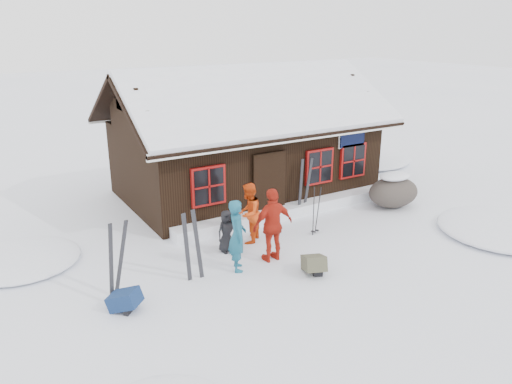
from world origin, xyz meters
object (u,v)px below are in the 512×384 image
Objects in this scene: skier_orange_left at (249,213)px; backpack_blue at (125,303)px; backpack_olive at (314,266)px; skier_teal at (237,235)px; ski_pair_left at (116,262)px; boulder at (393,191)px; ski_poles at (316,211)px; skier_orange_right at (273,225)px; skier_crouched at (227,231)px.

backpack_blue is (-3.94, -1.66, -0.66)m from skier_orange_left.
skier_orange_left is 2.50m from backpack_olive.
skier_teal is 1.00× the size of ski_pair_left.
backpack_olive is (-5.03, -2.38, -0.34)m from boulder.
boulder is at bearing 8.10° from ski_poles.
skier_orange_left is at bearing 121.25° from backpack_olive.
backpack_blue is (-9.36, -1.67, -0.35)m from boulder.
boulder is at bearing -57.81° from skier_teal.
backpack_olive is (0.45, -1.11, -0.77)m from skier_orange_right.
ski_pair_left is (-3.90, -1.09, 0.01)m from skier_orange_left.
skier_orange_right is 2.10m from ski_poles.
boulder is at bearing 137.70° from skier_orange_left.
skier_orange_left is at bearing 11.01° from skier_crouched.
skier_orange_left is at bearing 165.19° from ski_poles.
skier_crouched is 2.48m from backpack_olive.
skier_teal is at bearing 7.75° from skier_orange_left.
skier_orange_right reaches higher than boulder.
skier_teal is at bearing -109.26° from skier_crouched.
skier_teal is 1.25× the size of ski_poles.
skier_orange_left is at bearing -21.66° from backpack_blue.
ski_poles is at bearing 73.50° from backpack_olive.
ski_poles reaches higher than boulder.
ski_pair_left is at bearing 41.24° from backpack_blue.
skier_teal is at bearing -168.95° from boulder.
skier_crouched reaches higher than backpack_blue.
skier_crouched is at bearing -25.87° from skier_orange_left.
ski_pair_left is at bearing -26.79° from skier_orange_left.
ski_poles is 2.21× the size of backpack_olive.
ski_poles is at bearing -158.24° from skier_orange_right.
skier_teal is 1.00m from skier_orange_right.
skier_orange_left is at bearing -92.38° from skier_orange_right.
boulder reaches higher than backpack_blue.
skier_orange_right is at bearing -59.58° from skier_crouched.
boulder is 3.59m from ski_poles.
skier_orange_right is (-0.05, -1.27, 0.11)m from skier_orange_left.
ski_pair_left reaches higher than skier_orange_left.
boulder is at bearing -3.26° from skier_crouched.
skier_crouched is 0.64× the size of ski_pair_left.
skier_orange_right is 1.33m from skier_crouched.
skier_teal is 1.10m from skier_crouched.
skier_crouched is at bearing -54.08° from skier_orange_right.
skier_orange_right reaches higher than skier_crouched.
skier_orange_left is 2.58× the size of backpack_olive.
skier_teal is 1.64m from skier_orange_left.
backpack_olive is at bearing 112.02° from skier_orange_right.
ski_pair_left is at bearing -173.30° from boulder.
backpack_blue is at bearing -125.45° from ski_pair_left.
ski_poles is (2.68, -0.26, 0.11)m from skier_crouched.
boulder is 2.71× the size of backpack_olive.
boulder is at bearing -166.91° from skier_orange_right.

